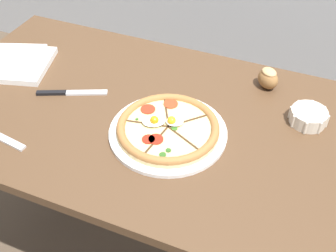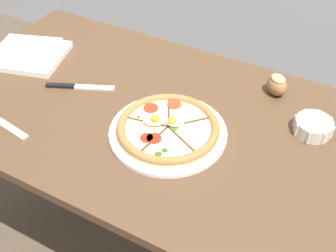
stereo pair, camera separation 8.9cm
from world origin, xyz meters
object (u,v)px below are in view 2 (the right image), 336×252
knife_spare (1,122)px  napkin_folded (28,53)px  bread_piece_near (277,84)px  ramekin_bowl (313,126)px  knife_main (79,87)px  dining_table (155,141)px  pizza (168,129)px

knife_spare → napkin_folded: bearing=128.0°
napkin_folded → bread_piece_near: (0.81, 0.21, 0.02)m
napkin_folded → knife_spare: size_ratio=1.37×
bread_piece_near → knife_spare: (-0.64, -0.51, -0.03)m
bread_piece_near → napkin_folded: bearing=-165.5°
ramekin_bowl → knife_main: 0.71m
dining_table → ramekin_bowl: bearing=18.2°
ramekin_bowl → bread_piece_near: 0.19m
dining_table → ramekin_bowl: (0.42, 0.14, 0.13)m
ramekin_bowl → napkin_folded: ramekin_bowl is taller
knife_main → dining_table: bearing=-23.0°
dining_table → bread_piece_near: bread_piece_near is taller
pizza → knife_spare: (-0.44, -0.19, -0.01)m
ramekin_bowl → knife_spare: 0.88m
dining_table → pizza: size_ratio=4.18×
dining_table → bread_piece_near: bearing=43.0°
knife_spare → pizza: bearing=31.6°
napkin_folded → knife_spare: (0.17, -0.30, -0.01)m
pizza → knife_main: pizza is taller
napkin_folded → knife_main: bearing=-12.1°
pizza → napkin_folded: size_ratio=1.13×
pizza → knife_main: bearing=171.2°
pizza → bread_piece_near: (0.20, 0.32, 0.02)m
pizza → bread_piece_near: size_ratio=3.59×
dining_table → napkin_folded: size_ratio=4.73×
ramekin_bowl → napkin_folded: size_ratio=0.38×
dining_table → knife_main: (-0.27, -0.00, 0.11)m
pizza → ramekin_bowl: bearing=29.4°
ramekin_bowl → bread_piece_near: bread_piece_near is taller
knife_main → knife_spare: (-0.09, -0.24, 0.00)m
dining_table → pizza: pizza is taller
pizza → knife_spare: pizza is taller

